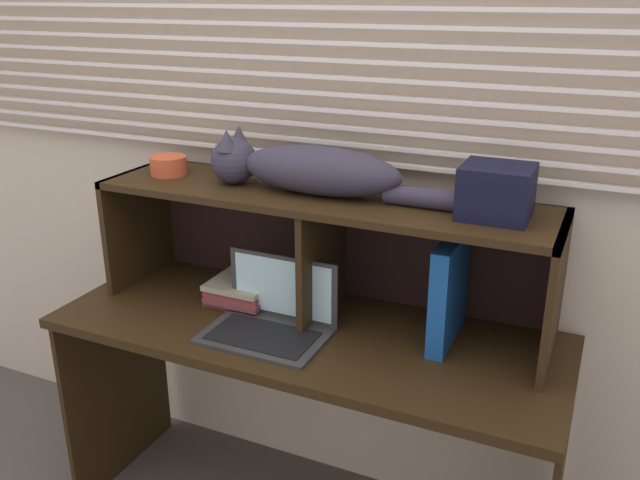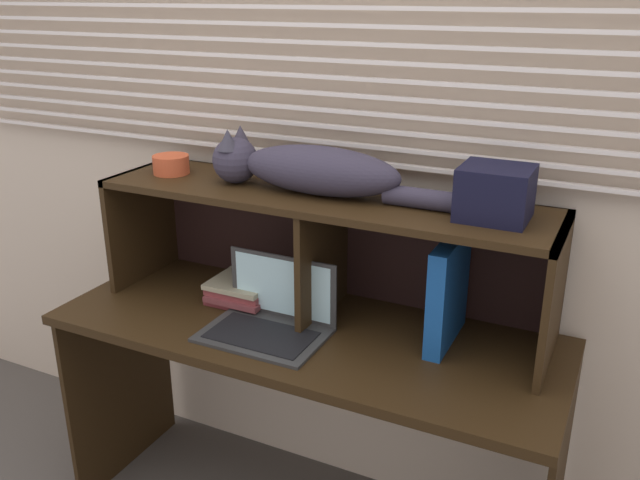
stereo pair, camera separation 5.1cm
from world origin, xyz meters
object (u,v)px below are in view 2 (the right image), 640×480
object	(u,v)px
book_stack	(249,287)
storage_box	(495,193)
laptop	(270,318)
small_basket	(171,164)
cat	(308,169)
binder_upright	(448,292)

from	to	relation	value
book_stack	storage_box	xyz separation A→B (m)	(0.77, -0.00, 0.42)
laptop	small_basket	xyz separation A→B (m)	(-0.46, 0.17, 0.38)
laptop	storage_box	distance (m)	0.74
cat	laptop	xyz separation A→B (m)	(-0.04, -0.17, -0.42)
laptop	binder_upright	bearing A→B (deg)	19.51
cat	small_basket	bearing A→B (deg)	180.00
laptop	small_basket	size ratio (longest dim) A/B	3.04
cat	laptop	size ratio (longest dim) A/B	2.44
binder_upright	storage_box	world-z (taller)	storage_box
laptop	binder_upright	distance (m)	0.53
cat	book_stack	xyz separation A→B (m)	(-0.22, 0.00, -0.42)
book_stack	binder_upright	bearing A→B (deg)	-0.19
laptop	binder_upright	size ratio (longest dim) A/B	1.16
laptop	cat	bearing A→B (deg)	76.29
binder_upright	small_basket	world-z (taller)	small_basket
book_stack	storage_box	distance (m)	0.88
binder_upright	storage_box	xyz separation A→B (m)	(0.10, 0.00, 0.30)
book_stack	laptop	bearing A→B (deg)	-43.88
cat	small_basket	xyz separation A→B (m)	(-0.50, 0.00, -0.04)
storage_box	laptop	bearing A→B (deg)	-163.75
binder_upright	book_stack	bearing A→B (deg)	179.81
book_stack	small_basket	world-z (taller)	small_basket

